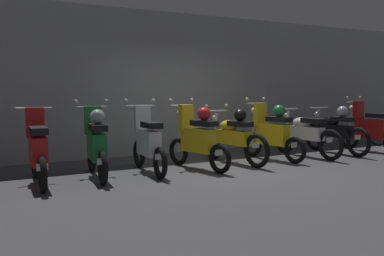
% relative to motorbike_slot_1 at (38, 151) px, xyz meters
% --- Properties ---
extents(ground_plane, '(80.00, 80.00, 0.00)m').
position_rel_motorbike_slot_1_xyz_m(ground_plane, '(3.25, -0.45, -0.52)').
color(ground_plane, '#424244').
extents(back_wall, '(16.36, 0.30, 3.18)m').
position_rel_motorbike_slot_1_xyz_m(back_wall, '(3.25, 2.11, 1.06)').
color(back_wall, gray).
rests_on(back_wall, ground).
extents(motorbike_slot_1, '(0.56, 1.68, 1.18)m').
position_rel_motorbike_slot_1_xyz_m(motorbike_slot_1, '(0.00, 0.00, 0.00)').
color(motorbike_slot_1, black).
rests_on(motorbike_slot_1, ground).
extents(motorbike_slot_2, '(0.59, 1.68, 1.29)m').
position_rel_motorbike_slot_1_xyz_m(motorbike_slot_2, '(0.93, 0.05, 0.04)').
color(motorbike_slot_2, black).
rests_on(motorbike_slot_2, ground).
extents(motorbike_slot_3, '(0.59, 1.68, 1.29)m').
position_rel_motorbike_slot_1_xyz_m(motorbike_slot_3, '(1.86, 0.07, 0.00)').
color(motorbike_slot_3, black).
rests_on(motorbike_slot_3, ground).
extents(motorbike_slot_4, '(0.60, 1.66, 1.29)m').
position_rel_motorbike_slot_1_xyz_m(motorbike_slot_4, '(2.78, -0.05, 0.04)').
color(motorbike_slot_4, black).
rests_on(motorbike_slot_4, ground).
extents(motorbike_slot_5, '(0.59, 1.95, 1.15)m').
position_rel_motorbike_slot_1_xyz_m(motorbike_slot_5, '(3.71, 0.14, 0.00)').
color(motorbike_slot_5, black).
rests_on(motorbike_slot_5, ground).
extents(motorbike_slot_6, '(0.58, 1.67, 1.29)m').
position_rel_motorbike_slot_1_xyz_m(motorbike_slot_6, '(4.64, 0.11, 0.04)').
color(motorbike_slot_6, black).
rests_on(motorbike_slot_6, ground).
extents(motorbike_slot_7, '(0.56, 1.95, 1.03)m').
position_rel_motorbike_slot_1_xyz_m(motorbike_slot_7, '(5.57, 0.10, -0.03)').
color(motorbike_slot_7, black).
rests_on(motorbike_slot_7, ground).
extents(motorbike_slot_8, '(0.56, 1.95, 1.08)m').
position_rel_motorbike_slot_1_xyz_m(motorbike_slot_8, '(6.50, 0.13, 0.00)').
color(motorbike_slot_8, black).
rests_on(motorbike_slot_8, ground).
extents(motorbike_slot_9, '(0.59, 1.68, 1.29)m').
position_rel_motorbike_slot_1_xyz_m(motorbike_slot_9, '(7.43, -0.05, 0.00)').
color(motorbike_slot_9, black).
rests_on(motorbike_slot_9, ground).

